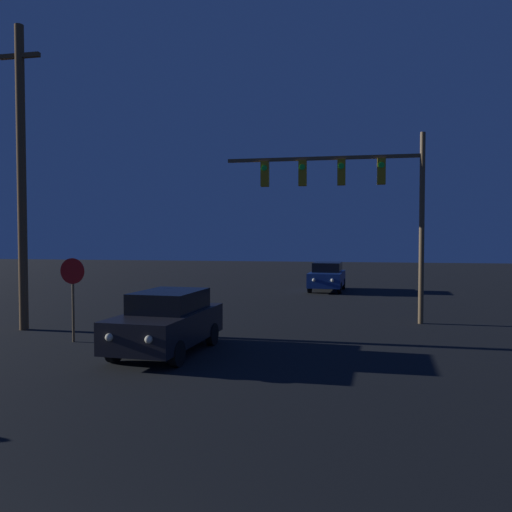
% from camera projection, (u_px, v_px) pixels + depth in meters
% --- Properties ---
extents(car_near, '(2.01, 4.06, 1.59)m').
position_uv_depth(car_near, '(167.00, 321.00, 12.82)').
color(car_near, black).
rests_on(car_near, ground_plane).
extents(car_far, '(1.98, 4.05, 1.59)m').
position_uv_depth(car_far, '(327.00, 276.00, 27.79)').
color(car_far, navy).
rests_on(car_far, ground_plane).
extents(traffic_signal_mast, '(6.92, 0.30, 6.56)m').
position_uv_depth(traffic_signal_mast, '(357.00, 190.00, 17.45)').
color(traffic_signal_mast, brown).
rests_on(traffic_signal_mast, ground_plane).
extents(stop_sign, '(0.73, 0.07, 2.39)m').
position_uv_depth(stop_sign, '(73.00, 283.00, 14.12)').
color(stop_sign, brown).
rests_on(stop_sign, ground_plane).
extents(utility_pole, '(1.40, 0.28, 9.68)m').
position_uv_depth(utility_pole, '(22.00, 175.00, 15.88)').
color(utility_pole, brown).
rests_on(utility_pole, ground_plane).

